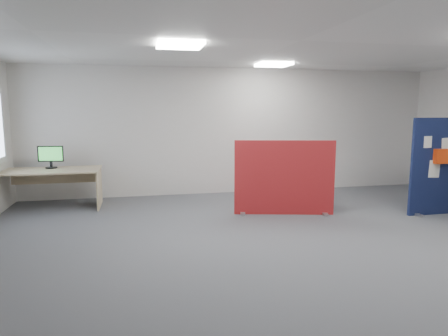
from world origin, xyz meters
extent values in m
plane|color=#4E5055|center=(0.00, 0.00, 0.00)|extent=(9.00, 9.00, 0.00)
cube|color=white|center=(0.00, 0.00, 2.70)|extent=(9.00, 7.00, 0.02)
cube|color=silver|center=(0.00, 3.50, 1.35)|extent=(9.00, 0.02, 2.70)
cube|color=white|center=(-1.50, 0.50, 2.67)|extent=(0.60, 0.60, 0.04)
cube|color=white|center=(0.50, 2.50, 2.67)|extent=(0.60, 0.60, 0.04)
cube|color=#9D9EA2|center=(2.61, 0.93, 0.02)|extent=(0.08, 0.30, 0.04)
cube|color=white|center=(2.72, 0.89, 1.28)|extent=(0.15, 0.01, 0.20)
cube|color=white|center=(3.10, 0.89, 1.19)|extent=(0.21, 0.01, 0.30)
cube|color=white|center=(2.89, 0.89, 0.81)|extent=(0.21, 0.01, 0.30)
cube|color=#F3400F|center=(2.97, 0.85, 1.03)|extent=(0.25, 0.10, 0.25)
cube|color=maroon|center=(0.38, 1.47, 0.65)|extent=(1.70, 0.45, 1.30)
cube|color=#9D9EA2|center=(-0.34, 1.47, 0.02)|extent=(0.08, 0.30, 0.04)
cube|color=#9D9EA2|center=(1.10, 1.47, 0.02)|extent=(0.08, 0.30, 0.04)
cube|color=#D1B486|center=(-3.68, 2.77, 0.71)|extent=(1.76, 0.88, 0.03)
cube|color=#D1B486|center=(-4.53, 2.77, 0.35)|extent=(0.03, 0.81, 0.70)
cube|color=#D1B486|center=(-2.83, 2.77, 0.35)|extent=(0.03, 0.81, 0.70)
cube|color=#D1B486|center=(-3.68, 3.18, 0.55)|extent=(1.58, 0.02, 0.30)
cylinder|color=black|center=(-3.69, 2.95, 0.74)|extent=(0.21, 0.21, 0.02)
cube|color=black|center=(-3.69, 2.95, 0.80)|extent=(0.05, 0.04, 0.11)
cube|color=black|center=(-3.69, 2.95, 1.00)|extent=(0.46, 0.09, 0.29)
cube|color=green|center=(-3.69, 2.93, 1.00)|extent=(0.42, 0.06, 0.25)
cube|color=black|center=(1.15, 1.94, 0.04)|extent=(0.30, 0.09, 0.04)
cube|color=black|center=(1.04, 2.17, 0.04)|extent=(0.18, 0.28, 0.04)
cube|color=black|center=(0.79, 2.13, 0.04)|extent=(0.24, 0.24, 0.04)
cube|color=black|center=(0.75, 1.88, 0.04)|extent=(0.28, 0.18, 0.04)
cube|color=black|center=(0.98, 1.76, 0.04)|extent=(0.10, 0.30, 0.04)
cylinder|color=#9D9EA2|center=(0.94, 1.98, 0.24)|extent=(0.06, 0.06, 0.41)
cube|color=black|center=(0.94, 1.98, 0.47)|extent=(0.51, 0.51, 0.07)
cube|color=black|center=(1.15, 1.94, 0.78)|extent=(0.11, 0.41, 0.49)
cube|color=black|center=(1.19, 1.94, 0.93)|extent=(0.11, 0.38, 0.29)
camera|label=1|loc=(-2.07, -4.97, 1.83)|focal=32.00mm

